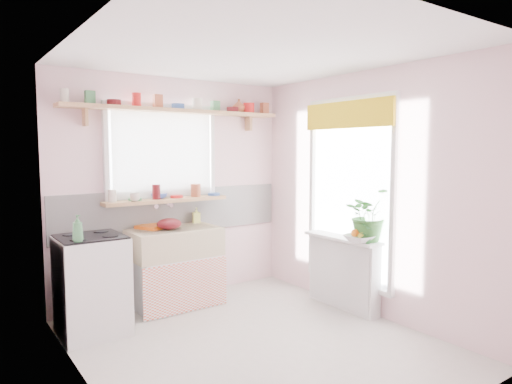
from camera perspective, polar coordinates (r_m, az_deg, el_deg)
room at (r=4.97m, az=0.40°, el=1.55°), size 3.20×3.20×3.20m
sink_unit at (r=5.08m, az=-10.08°, el=-9.18°), size 0.95×0.65×1.11m
cooker at (r=4.54m, az=-19.84°, el=-10.82°), size 0.58×0.58×0.93m
radiator_ledge at (r=5.05m, az=10.84°, el=-9.70°), size 0.22×0.95×0.78m
windowsill at (r=5.12m, az=-11.10°, el=-1.03°), size 1.40×0.22×0.04m
pine_shelf at (r=5.16m, az=-9.71°, el=9.94°), size 2.52×0.24×0.04m
shelf_crockery at (r=5.17m, az=-9.72°, el=10.77°), size 2.47×0.11×0.12m
sill_crockery at (r=5.09m, az=-11.62°, el=-0.23°), size 1.35×0.11×0.12m
dish_tray at (r=5.10m, az=-12.41°, el=-4.16°), size 0.45×0.40×0.04m
colander at (r=4.95m, az=-10.81°, el=-3.93°), size 0.34×0.34×0.12m
jade_plant at (r=4.74m, az=13.89°, el=-2.73°), size 0.49×0.42×0.54m
fruit_bowl at (r=4.69m, az=12.84°, el=-5.70°), size 0.30×0.30×0.07m
herb_pot at (r=4.61m, az=13.78°, el=-4.93°), size 0.13×0.09×0.23m
soap_bottle_sink at (r=5.33m, az=-7.46°, el=-2.90°), size 0.10×0.10×0.18m
sill_cup at (r=4.91m, az=-14.90°, el=-0.63°), size 0.13×0.13×0.09m
sill_bowl at (r=5.14m, az=-12.07°, el=-0.46°), size 0.24×0.24×0.06m
shelf_vase at (r=5.64m, az=-2.15°, el=10.68°), size 0.19×0.19×0.17m
cooker_bottle at (r=4.17m, az=-21.41°, el=-4.25°), size 0.12×0.12×0.23m
fruit at (r=4.69m, az=12.84°, el=-4.96°), size 0.20×0.14×0.10m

